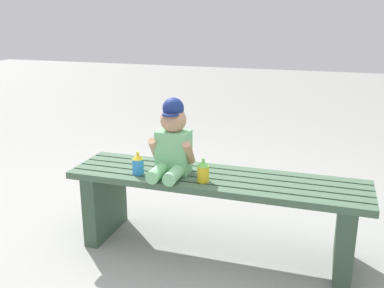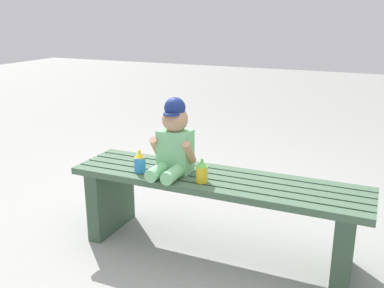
# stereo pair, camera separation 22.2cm
# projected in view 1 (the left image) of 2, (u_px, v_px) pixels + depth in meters

# --- Properties ---
(ground_plane) EXTENTS (16.00, 16.00, 0.00)m
(ground_plane) POSITION_uv_depth(u_px,v_px,m) (215.00, 250.00, 2.41)
(ground_plane) COLOR #999993
(park_bench) EXTENTS (1.56, 0.38, 0.43)m
(park_bench) POSITION_uv_depth(u_px,v_px,m) (215.00, 201.00, 2.33)
(park_bench) COLOR #47664C
(park_bench) RESTS_ON ground_plane
(child_figure) EXTENTS (0.23, 0.27, 0.40)m
(child_figure) POSITION_uv_depth(u_px,v_px,m) (172.00, 141.00, 2.28)
(child_figure) COLOR #7FCC8C
(child_figure) RESTS_ON park_bench
(sippy_cup_left) EXTENTS (0.06, 0.06, 0.12)m
(sippy_cup_left) POSITION_uv_depth(u_px,v_px,m) (138.00, 164.00, 2.30)
(sippy_cup_left) COLOR #338CE5
(sippy_cup_left) RESTS_ON park_bench
(sippy_cup_right) EXTENTS (0.06, 0.06, 0.12)m
(sippy_cup_right) POSITION_uv_depth(u_px,v_px,m) (203.00, 171.00, 2.20)
(sippy_cup_right) COLOR yellow
(sippy_cup_right) RESTS_ON park_bench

